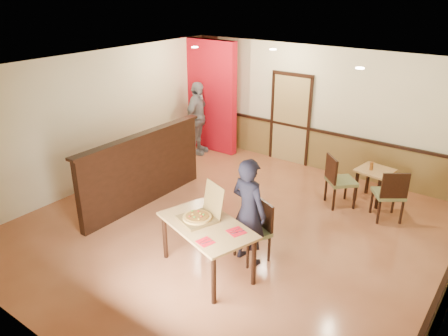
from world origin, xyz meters
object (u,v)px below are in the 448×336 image
object	(u,v)px
diner_chair	(256,228)
side_table	(374,177)
main_table	(207,231)
condiment	(371,166)
side_chair_left	(338,179)
pizza_box	(200,215)
side_chair_right	(390,193)
passerby	(197,118)
diner	(249,212)

from	to	relation	value
diner_chair	side_table	distance (m)	3.14
main_table	side_table	distance (m)	3.96
condiment	diner_chair	bearing A→B (deg)	-104.27
side_chair_left	pizza_box	bearing A→B (deg)	118.77
pizza_box	condiment	bearing A→B (deg)	90.81
main_table	side_chair_right	world-z (taller)	side_chair_right
condiment	side_table	bearing A→B (deg)	40.33
passerby	pizza_box	bearing A→B (deg)	-153.19
side_table	pizza_box	xyz separation A→B (m)	(-1.39, -3.70, 0.36)
side_chair_left	side_table	xyz separation A→B (m)	(0.50, 0.60, -0.05)
main_table	side_chair_left	xyz separation A→B (m)	(0.72, 3.15, -0.13)
diner	passerby	xyz separation A→B (m)	(-3.61, 3.16, 0.06)
side_table	pizza_box	bearing A→B (deg)	-110.55
side_chair_right	pizza_box	bearing A→B (deg)	22.33
diner	pizza_box	bearing A→B (deg)	54.42
side_chair_right	passerby	size ratio (longest dim) A/B	0.55
pizza_box	condiment	size ratio (longest dim) A/B	4.39
side_chair_right	diner	size ratio (longest dim) A/B	0.59
diner	pizza_box	size ratio (longest dim) A/B	2.42
passerby	diner_chair	bearing A→B (deg)	-142.70
main_table	diner	world-z (taller)	diner
side_chair_left	diner	world-z (taller)	diner
side_table	condiment	xyz separation A→B (m)	(-0.07, -0.06, 0.25)
side_chair_right	condiment	xyz separation A→B (m)	(-0.56, 0.55, 0.20)
pizza_box	passerby	bearing A→B (deg)	150.80
side_chair_left	passerby	bearing A→B (deg)	36.24
diner	condiment	bearing A→B (deg)	-96.26
side_chair_right	condiment	bearing A→B (deg)	-81.05
side_table	passerby	world-z (taller)	passerby
side_chair_left	side_chair_right	distance (m)	1.00
main_table	passerby	bearing A→B (deg)	148.68
side_chair_left	condiment	distance (m)	0.73
side_table	condiment	size ratio (longest dim) A/B	4.44
side_chair_left	diner	xyz separation A→B (m)	(-0.37, -2.57, 0.30)
diner_chair	side_table	bearing A→B (deg)	99.94
side_chair_right	passerby	bearing A→B (deg)	-43.18
side_table	condiment	distance (m)	0.26
main_table	diner	xyz separation A→B (m)	(0.34, 0.59, 0.17)
pizza_box	condiment	xyz separation A→B (m)	(1.32, 3.65, -0.11)
diner_chair	side_table	world-z (taller)	diner_chair
main_table	diner_chair	size ratio (longest dim) A/B	1.76
passerby	pizza_box	size ratio (longest dim) A/B	2.58
main_table	side_chair_right	size ratio (longest dim) A/B	1.67
side_chair_left	main_table	bearing A→B (deg)	121.90
side_chair_left	diner	size ratio (longest dim) A/B	0.59
diner_chair	passerby	world-z (taller)	passerby
diner	condiment	size ratio (longest dim) A/B	10.64
side_chair_right	side_table	world-z (taller)	side_chair_right
side_chair_right	side_table	bearing A→B (deg)	-87.32
side_chair_left	side_table	size ratio (longest dim) A/B	1.42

